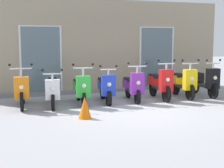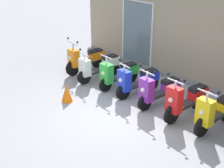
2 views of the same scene
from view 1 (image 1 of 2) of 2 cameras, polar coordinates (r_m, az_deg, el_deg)
name	(u,v)px [view 1 (image 1 of 2)]	position (r m, az deg, el deg)	size (l,w,h in m)	color
ground_plane	(138,110)	(8.94, 4.41, -4.44)	(40.00, 40.00, 0.00)	#939399
storefront_facade	(101,48)	(11.80, -1.92, 6.20)	(9.18, 0.50, 3.21)	gray
scooter_orange	(22,90)	(9.49, -15.10, -0.98)	(0.62, 1.59, 1.25)	black
scooter_white	(53,90)	(9.45, -10.10, -0.98)	(0.63, 1.58, 1.10)	black
scooter_green	(81,88)	(9.67, -5.35, -0.71)	(0.61, 1.49, 1.22)	black
scooter_blue	(106,87)	(9.90, -1.09, -0.57)	(0.60, 1.54, 1.16)	black
scooter_purple	(133,86)	(10.11, 3.59, -0.28)	(0.61, 1.51, 1.22)	black
scooter_red	(160,83)	(10.46, 8.19, 0.16)	(0.58, 1.62, 1.28)	black
scooter_yellow	(183,82)	(10.88, 12.07, 0.34)	(0.60, 1.57, 1.26)	black
scooter_black	(204,81)	(11.35, 15.49, 0.53)	(0.53, 1.65, 1.25)	black
traffic_cone	(85,108)	(7.97, -4.67, -4.05)	(0.32, 0.32, 0.52)	orange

